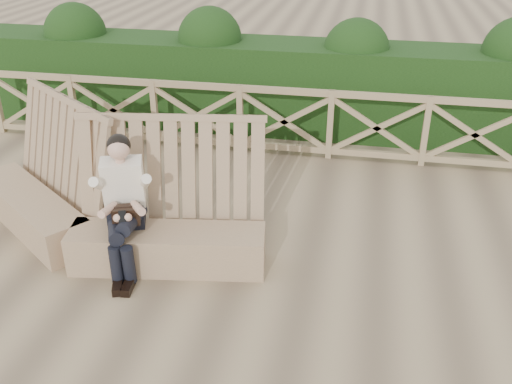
# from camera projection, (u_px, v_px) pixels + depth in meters

# --- Properties ---
(ground) EXTENTS (60.00, 60.00, 0.00)m
(ground) POSITION_uv_depth(u_px,v_px,m) (234.00, 281.00, 6.15)
(ground) COLOR brown
(ground) RESTS_ON ground
(bench) EXTENTS (4.03, 1.92, 1.59)m
(bench) POSITION_uv_depth(u_px,v_px,m) (99.00, 213.00, 6.66)
(bench) COLOR #8A704F
(bench) RESTS_ON ground
(woman) EXTENTS (0.57, 0.98, 1.52)m
(woman) POSITION_uv_depth(u_px,v_px,m) (123.00, 201.00, 6.08)
(woman) COLOR black
(woman) RESTS_ON ground
(guardrail) EXTENTS (10.10, 0.09, 1.10)m
(guardrail) POSITION_uv_depth(u_px,v_px,m) (284.00, 121.00, 8.94)
(guardrail) COLOR #907854
(guardrail) RESTS_ON ground
(hedge) EXTENTS (12.00, 1.20, 1.50)m
(hedge) POSITION_uv_depth(u_px,v_px,m) (295.00, 87.00, 9.89)
(hedge) COLOR black
(hedge) RESTS_ON ground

